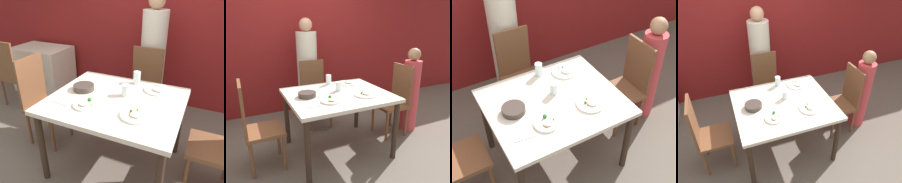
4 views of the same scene
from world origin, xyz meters
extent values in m
plane|color=#60564C|center=(0.00, 0.00, 0.00)|extent=(10.00, 10.00, 0.00)
cube|color=maroon|center=(0.00, 1.60, 1.35)|extent=(10.00, 0.06, 2.70)
cube|color=beige|center=(0.00, 0.00, 0.74)|extent=(1.18, 1.01, 0.04)
cylinder|color=#332319|center=(-0.53, -0.44, 0.36)|extent=(0.06, 0.06, 0.72)
cylinder|color=#332319|center=(0.53, -0.44, 0.36)|extent=(0.06, 0.06, 0.72)
cylinder|color=#332319|center=(-0.53, 0.44, 0.36)|extent=(0.06, 0.06, 0.72)
cylinder|color=#332319|center=(0.53, 0.44, 0.36)|extent=(0.06, 0.06, 0.72)
cube|color=brown|center=(0.01, 0.77, 0.44)|extent=(0.40, 0.40, 0.04)
cube|color=brown|center=(0.01, 0.96, 0.73)|extent=(0.38, 0.03, 0.54)
cylinder|color=brown|center=(-0.15, 0.61, 0.21)|extent=(0.04, 0.04, 0.42)
cylinder|color=brown|center=(0.18, 0.61, 0.21)|extent=(0.04, 0.04, 0.42)
cylinder|color=brown|center=(-0.15, 0.94, 0.21)|extent=(0.04, 0.04, 0.42)
cylinder|color=brown|center=(0.18, 0.94, 0.21)|extent=(0.04, 0.04, 0.42)
cube|color=brown|center=(0.86, 0.08, 0.44)|extent=(0.40, 0.40, 0.04)
cube|color=brown|center=(1.04, 0.08, 0.73)|extent=(0.03, 0.38, 0.54)
cylinder|color=brown|center=(0.69, 0.24, 0.21)|extent=(0.04, 0.04, 0.42)
cylinder|color=brown|center=(0.69, -0.09, 0.21)|extent=(0.04, 0.04, 0.42)
cylinder|color=brown|center=(1.02, 0.24, 0.21)|extent=(0.04, 0.04, 0.42)
cylinder|color=brown|center=(1.02, -0.09, 0.21)|extent=(0.04, 0.04, 0.42)
cube|color=brown|center=(-0.86, 0.05, 0.44)|extent=(0.40, 0.40, 0.04)
cube|color=brown|center=(-1.04, 0.05, 0.73)|extent=(0.03, 0.38, 0.54)
cylinder|color=brown|center=(-0.69, -0.11, 0.21)|extent=(0.04, 0.04, 0.42)
cylinder|color=brown|center=(-0.69, 0.22, 0.21)|extent=(0.04, 0.04, 0.42)
cylinder|color=brown|center=(-1.02, -0.11, 0.21)|extent=(0.04, 0.04, 0.42)
cylinder|color=brown|center=(-1.02, 0.22, 0.21)|extent=(0.04, 0.04, 0.42)
cylinder|color=beige|center=(0.01, 1.17, 0.71)|extent=(0.32, 0.32, 1.42)
sphere|color=tan|center=(0.01, 1.17, 1.52)|extent=(0.21, 0.21, 0.21)
cylinder|color=#C63D42|center=(1.22, 0.08, 0.52)|extent=(0.24, 0.24, 1.04)
sphere|color=#9E7051|center=(1.22, 0.08, 1.13)|extent=(0.18, 0.18, 0.18)
cylinder|color=#3D332D|center=(-0.36, 0.04, 0.79)|extent=(0.20, 0.20, 0.05)
cylinder|color=#BC5123|center=(-0.36, 0.04, 0.81)|extent=(0.18, 0.18, 0.01)
cylinder|color=white|center=(0.30, 0.32, 0.77)|extent=(0.25, 0.25, 0.02)
ellipsoid|color=white|center=(0.31, 0.30, 0.79)|extent=(0.11, 0.11, 0.03)
cone|color=orange|center=(0.26, 0.38, 0.79)|extent=(0.02, 0.02, 0.02)
sphere|color=#2D702D|center=(0.30, 0.36, 0.79)|extent=(0.03, 0.03, 0.03)
cylinder|color=white|center=(0.26, -0.20, 0.77)|extent=(0.25, 0.25, 0.02)
ellipsoid|color=white|center=(0.26, -0.22, 0.79)|extent=(0.09, 0.09, 0.02)
cone|color=orange|center=(0.22, -0.22, 0.79)|extent=(0.02, 0.02, 0.02)
sphere|color=#2D702D|center=(0.21, -0.19, 0.79)|extent=(0.02, 0.02, 0.02)
cone|color=orange|center=(0.25, -0.15, 0.79)|extent=(0.02, 0.02, 0.03)
cylinder|color=white|center=(-0.18, -0.22, 0.77)|extent=(0.21, 0.21, 0.02)
ellipsoid|color=white|center=(-0.18, -0.24, 0.79)|extent=(0.08, 0.08, 0.02)
cone|color=orange|center=(-0.22, -0.27, 0.79)|extent=(0.02, 0.02, 0.03)
cone|color=orange|center=(-0.12, -0.22, 0.79)|extent=(0.02, 0.02, 0.02)
sphere|color=#2D702D|center=(-0.17, -0.17, 0.80)|extent=(0.04, 0.04, 0.04)
cylinder|color=silver|center=(0.06, 0.40, 0.83)|extent=(0.07, 0.07, 0.13)
cylinder|color=silver|center=(0.05, 0.09, 0.82)|extent=(0.07, 0.07, 0.11)
cube|color=silver|center=(-0.40, -0.28, 0.76)|extent=(0.18, 0.04, 0.01)
camera|label=1|loc=(0.69, -1.59, 1.67)|focal=35.00mm
camera|label=2|loc=(-1.05, -2.21, 1.58)|focal=35.00mm
camera|label=3|loc=(-0.95, -1.82, 2.60)|focal=50.00mm
camera|label=4|loc=(-0.65, -1.99, 2.40)|focal=35.00mm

